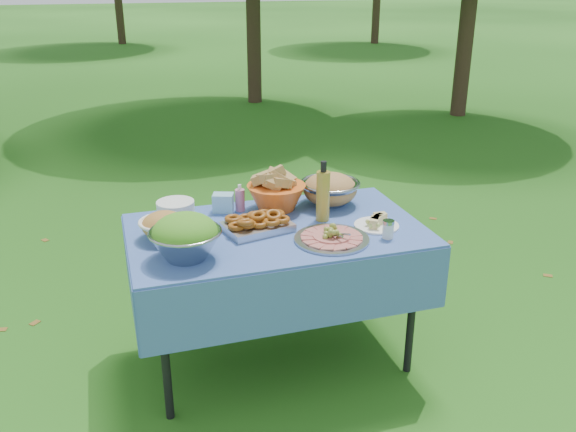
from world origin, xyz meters
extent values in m
plane|color=black|center=(0.00, 0.00, 0.00)|extent=(80.00, 80.00, 0.00)
cube|color=#79AFE9|center=(0.00, 0.00, 0.38)|extent=(1.46, 0.86, 0.76)
cylinder|color=white|center=(-0.46, 0.30, 0.81)|extent=(0.21, 0.21, 0.09)
cube|color=#91D0EA|center=(-0.21, 0.31, 0.81)|extent=(0.13, 0.11, 0.10)
cylinder|color=pink|center=(-0.12, 0.30, 0.83)|extent=(0.07, 0.07, 0.15)
cube|color=silver|center=(-0.10, 0.01, 0.80)|extent=(0.36, 0.29, 0.08)
cylinder|color=#A3A3AA|center=(0.21, -0.21, 0.80)|extent=(0.39, 0.39, 0.08)
cylinder|color=#A99331|center=(0.26, 0.04, 0.92)|extent=(0.09, 0.09, 0.32)
cylinder|color=white|center=(0.49, -0.12, 0.79)|extent=(0.28, 0.28, 0.06)
cylinder|color=silver|center=(0.48, -0.27, 0.81)|extent=(0.06, 0.06, 0.09)
camera|label=1|loc=(-0.77, -2.70, 1.96)|focal=38.00mm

